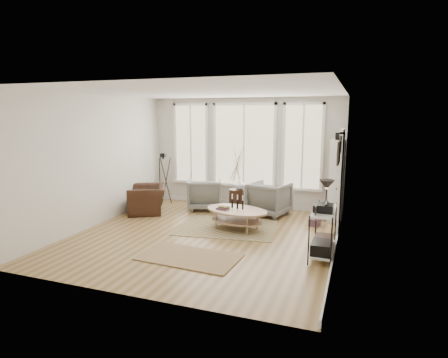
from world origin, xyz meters
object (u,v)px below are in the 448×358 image
at_px(coffee_table, 236,214).
at_px(side_table, 237,182).
at_px(low_shelf, 323,228).
at_px(accent_chair, 147,199).
at_px(armchair_right, 269,199).
at_px(bookcase, 337,179).
at_px(armchair_left, 205,194).

distance_m(coffee_table, side_table, 1.57).
height_order(low_shelf, accent_chair, low_shelf).
height_order(low_shelf, side_table, side_table).
distance_m(side_table, accent_chair, 2.32).
xyz_separation_m(low_shelf, side_table, (-2.37, 2.37, 0.27)).
relative_size(side_table, accent_chair, 1.55).
bearing_deg(side_table, accent_chair, -157.90).
xyz_separation_m(low_shelf, accent_chair, (-4.49, 1.51, -0.17)).
bearing_deg(low_shelf, armchair_right, 122.93).
distance_m(bookcase, low_shelf, 2.56).
relative_size(low_shelf, armchair_left, 1.47).
bearing_deg(bookcase, coffee_table, -141.09).
relative_size(coffee_table, accent_chair, 1.50).
xyz_separation_m(bookcase, coffee_table, (-1.97, -1.59, -0.61)).
bearing_deg(side_table, armchair_right, -2.84).
bearing_deg(armchair_right, accent_chair, 29.31).
relative_size(low_shelf, armchair_right, 1.44).
xyz_separation_m(armchair_right, side_table, (-0.87, 0.04, 0.37)).
bearing_deg(bookcase, side_table, -176.39).
height_order(armchair_left, armchair_right, armchair_right).
bearing_deg(armchair_right, armchair_left, 14.09).
xyz_separation_m(low_shelf, coffee_table, (-1.91, 0.93, -0.16)).
xyz_separation_m(bookcase, low_shelf, (-0.06, -2.52, -0.44)).
relative_size(bookcase, coffee_table, 1.31).
distance_m(bookcase, coffee_table, 2.60).
xyz_separation_m(coffee_table, armchair_right, (0.41, 1.39, 0.07)).
height_order(bookcase, armchair_right, bookcase).
bearing_deg(side_table, bookcase, 3.61).
distance_m(armchair_left, side_table, 0.94).
bearing_deg(low_shelf, armchair_left, 144.36).
bearing_deg(bookcase, armchair_left, -176.54).
distance_m(coffee_table, accent_chair, 2.64).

